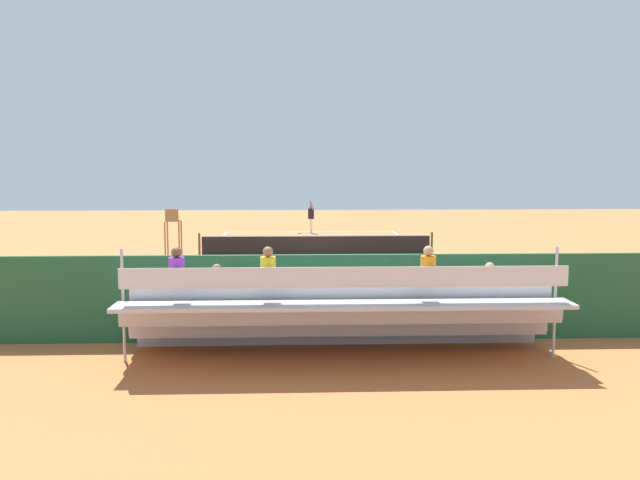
# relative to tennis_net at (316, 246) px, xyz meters

# --- Properties ---
(ground_plane) EXTENTS (60.00, 60.00, 0.00)m
(ground_plane) POSITION_rel_tennis_net_xyz_m (0.00, 0.00, -0.50)
(ground_plane) COLOR #C66B38
(court_line_markings) EXTENTS (10.10, 22.20, 0.01)m
(court_line_markings) POSITION_rel_tennis_net_xyz_m (0.00, -0.04, -0.50)
(court_line_markings) COLOR white
(court_line_markings) RESTS_ON ground
(tennis_net) EXTENTS (10.30, 0.10, 1.07)m
(tennis_net) POSITION_rel_tennis_net_xyz_m (0.00, 0.00, 0.00)
(tennis_net) COLOR black
(tennis_net) RESTS_ON ground
(backdrop_wall) EXTENTS (18.00, 0.16, 2.00)m
(backdrop_wall) POSITION_rel_tennis_net_xyz_m (0.00, 14.00, 0.50)
(backdrop_wall) COLOR #235633
(backdrop_wall) RESTS_ON ground
(bleacher_stand) EXTENTS (9.06, 2.40, 2.48)m
(bleacher_stand) POSITION_rel_tennis_net_xyz_m (0.02, 15.38, 0.45)
(bleacher_stand) COLOR #B2B2B7
(bleacher_stand) RESTS_ON ground
(umpire_chair) EXTENTS (0.67, 0.67, 2.14)m
(umpire_chair) POSITION_rel_tennis_net_xyz_m (6.20, 0.17, 0.81)
(umpire_chair) COLOR olive
(umpire_chair) RESTS_ON ground
(courtside_bench) EXTENTS (1.80, 0.40, 0.93)m
(courtside_bench) POSITION_rel_tennis_net_xyz_m (-2.28, 13.27, 0.06)
(courtside_bench) COLOR #9E754C
(courtside_bench) RESTS_ON ground
(equipment_bag) EXTENTS (0.90, 0.36, 0.36)m
(equipment_bag) POSITION_rel_tennis_net_xyz_m (-0.86, 13.40, -0.32)
(equipment_bag) COLOR black
(equipment_bag) RESTS_ON ground
(tennis_player) EXTENTS (0.39, 0.54, 1.93)m
(tennis_player) POSITION_rel_tennis_net_xyz_m (-0.03, -10.10, 0.51)
(tennis_player) COLOR white
(tennis_player) RESTS_ON ground
(tennis_racket) EXTENTS (0.57, 0.42, 0.03)m
(tennis_racket) POSITION_rel_tennis_net_xyz_m (0.86, -9.75, -0.49)
(tennis_racket) COLOR black
(tennis_racket) RESTS_ON ground
(tennis_ball_near) EXTENTS (0.07, 0.07, 0.07)m
(tennis_ball_near) POSITION_rel_tennis_net_xyz_m (0.01, -8.62, -0.47)
(tennis_ball_near) COLOR #CCDB33
(tennis_ball_near) RESTS_ON ground
(tennis_ball_far) EXTENTS (0.07, 0.07, 0.07)m
(tennis_ball_far) POSITION_rel_tennis_net_xyz_m (0.26, -7.25, -0.47)
(tennis_ball_far) COLOR #CCDB33
(tennis_ball_far) RESTS_ON ground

